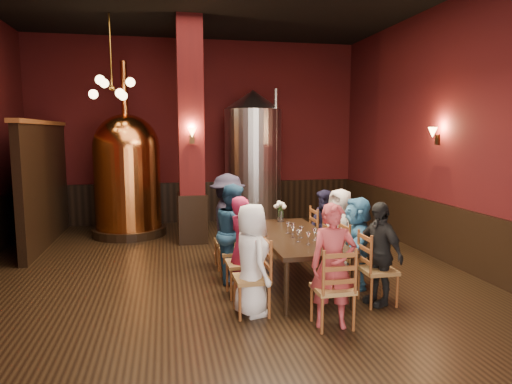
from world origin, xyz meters
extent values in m
plane|color=black|center=(0.00, 0.00, 0.00)|extent=(10.00, 10.00, 0.00)
cube|color=#470F0F|center=(0.00, 5.00, 2.25)|extent=(8.00, 0.02, 4.50)
cube|color=#470F0F|center=(0.00, -5.00, 2.25)|extent=(8.00, 0.02, 4.50)
cube|color=#470F0F|center=(4.00, 0.00, 2.25)|extent=(0.02, 10.00, 4.50)
cube|color=black|center=(3.96, 0.00, 0.50)|extent=(0.08, 9.90, 1.00)
cube|color=black|center=(0.00, 4.96, 0.50)|extent=(7.90, 0.08, 1.00)
cube|color=#470F0F|center=(-0.30, 2.80, 2.25)|extent=(0.58, 0.58, 4.50)
cube|color=black|center=(-3.20, 3.20, 1.20)|extent=(0.22, 3.50, 2.40)
cube|color=black|center=(1.03, -0.13, 0.72)|extent=(1.03, 2.41, 0.06)
cylinder|color=black|center=(0.60, -1.28, 0.34)|extent=(0.07, 0.07, 0.69)
cylinder|color=black|center=(1.48, -1.27, 0.34)|extent=(0.07, 0.07, 0.69)
cylinder|color=black|center=(0.57, 1.00, 0.34)|extent=(0.07, 0.07, 0.69)
cylinder|color=black|center=(1.45, 1.01, 0.34)|extent=(0.07, 0.07, 0.69)
imported|color=white|center=(0.19, -1.14, 0.70)|extent=(0.58, 0.76, 1.39)
imported|color=#9F1B41|center=(0.18, -0.47, 0.70)|extent=(0.45, 0.57, 1.39)
imported|color=navy|center=(0.17, 0.19, 0.74)|extent=(0.41, 0.75, 1.49)
imported|color=black|center=(0.17, 0.86, 0.79)|extent=(0.74, 1.10, 1.58)
imported|color=black|center=(1.89, -1.12, 0.68)|extent=(0.56, 0.86, 1.36)
imported|color=teal|center=(1.88, -0.45, 0.67)|extent=(0.71, 1.30, 1.33)
imported|color=silver|center=(1.87, 0.21, 0.68)|extent=(0.65, 0.78, 1.37)
imported|color=#1C1A34|center=(1.87, 0.88, 0.63)|extent=(0.51, 0.68, 1.26)
imported|color=#A8383C|center=(1.05, -1.68, 0.73)|extent=(0.60, 0.46, 1.45)
cylinder|color=black|center=(-1.64, 3.72, 0.09)|extent=(1.58, 1.58, 0.18)
cylinder|color=#CA6A2E|center=(-1.64, 3.72, 1.06)|extent=(1.61, 1.61, 1.76)
sphere|color=#CA6A2E|center=(-1.64, 3.72, 1.93)|extent=(1.41, 1.41, 1.41)
cylinder|color=#CA6A2E|center=(-1.64, 3.72, 3.17)|extent=(0.14, 0.14, 1.14)
cylinder|color=#B2B2B7|center=(1.23, 4.14, 1.39)|extent=(1.43, 1.43, 2.78)
cone|color=#B2B2B7|center=(1.23, 4.14, 3.00)|extent=(1.33, 1.33, 0.44)
cylinder|color=#B2B2B7|center=(1.67, 3.70, 1.67)|extent=(0.09, 0.09, 3.11)
cylinder|color=white|center=(1.07, 0.87, 0.84)|extent=(0.10, 0.10, 0.19)
camera|label=1|loc=(-0.82, -6.50, 2.26)|focal=32.00mm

